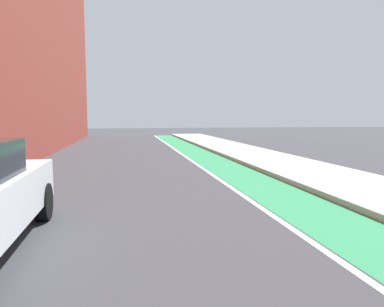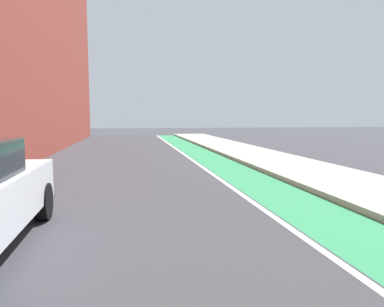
# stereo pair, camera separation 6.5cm
# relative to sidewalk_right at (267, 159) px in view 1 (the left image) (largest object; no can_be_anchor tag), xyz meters

# --- Properties ---
(ground_plane) EXTENTS (92.33, 92.33, 0.00)m
(ground_plane) POSITION_rel_sidewalk_right_xyz_m (-5.32, -2.00, -0.07)
(ground_plane) COLOR #38383D
(bike_lane_paint) EXTENTS (1.60, 41.97, 0.00)m
(bike_lane_paint) POSITION_rel_sidewalk_right_xyz_m (-2.26, 0.00, -0.07)
(bike_lane_paint) COLOR #2D8451
(bike_lane_paint) RESTS_ON ground
(lane_divider_stripe) EXTENTS (0.12, 41.97, 0.00)m
(lane_divider_stripe) POSITION_rel_sidewalk_right_xyz_m (-3.16, 0.00, -0.07)
(lane_divider_stripe) COLOR white
(lane_divider_stripe) RESTS_ON ground
(sidewalk_right) EXTENTS (2.91, 41.97, 0.14)m
(sidewalk_right) POSITION_rel_sidewalk_right_xyz_m (0.00, 0.00, 0.00)
(sidewalk_right) COLOR #A8A59E
(sidewalk_right) RESTS_ON ground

